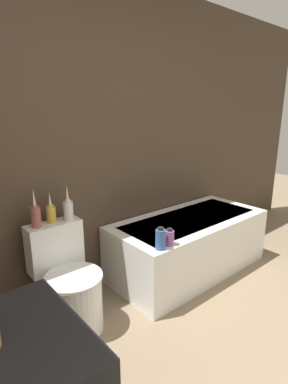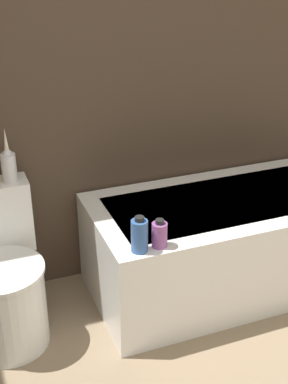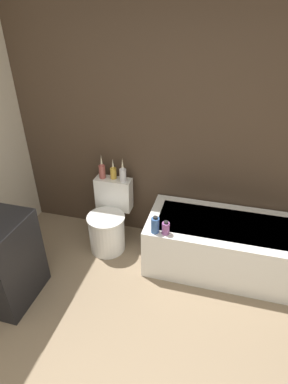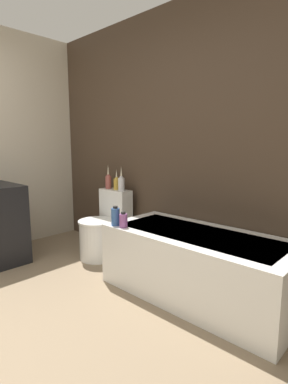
{
  "view_description": "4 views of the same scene",
  "coord_description": "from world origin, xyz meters",
  "views": [
    {
      "loc": [
        -1.31,
        0.05,
        1.56
      ],
      "look_at": [
        0.09,
        1.72,
        0.95
      ],
      "focal_mm": 28.0,
      "sensor_mm": 36.0,
      "label": 1
    },
    {
      "loc": [
        -0.61,
        -0.37,
        1.85
      ],
      "look_at": [
        0.14,
        1.58,
        0.81
      ],
      "focal_mm": 50.0,
      "sensor_mm": 36.0,
      "label": 2
    },
    {
      "loc": [
        0.57,
        -0.62,
        2.31
      ],
      "look_at": [
        -0.05,
        1.72,
        0.85
      ],
      "focal_mm": 28.0,
      "sensor_mm": 36.0,
      "label": 3
    },
    {
      "loc": [
        2.08,
        -0.18,
        1.27
      ],
      "look_at": [
        0.34,
        1.66,
        0.86
      ],
      "focal_mm": 28.0,
      "sensor_mm": 36.0,
      "label": 4
    }
  ],
  "objects": [
    {
      "name": "toilet",
      "position": [
        -0.49,
        1.86,
        0.31
      ],
      "size": [
        0.41,
        0.56,
        0.75
      ],
      "color": "white",
      "rests_on": "ground"
    },
    {
      "name": "vase_gold",
      "position": [
        -0.61,
        2.06,
        0.84
      ],
      "size": [
        0.07,
        0.07,
        0.28
      ],
      "color": "#994C47",
      "rests_on": "toilet"
    },
    {
      "name": "shampoo_bottle_tall",
      "position": [
        0.1,
        1.54,
        0.62
      ],
      "size": [
        0.08,
        0.08,
        0.17
      ],
      "color": "#335999",
      "rests_on": "bathtub"
    },
    {
      "name": "shampoo_bottle_short",
      "position": [
        0.2,
        1.54,
        0.61
      ],
      "size": [
        0.07,
        0.07,
        0.14
      ],
      "color": "#8C4C8C",
      "rests_on": "bathtub"
    },
    {
      "name": "wall_back_tiled",
      "position": [
        0.0,
        2.26,
        1.3
      ],
      "size": [
        6.4,
        0.06,
        2.6
      ],
      "color": "#423326",
      "rests_on": "ground_plane"
    },
    {
      "name": "bathtub",
      "position": [
        0.78,
        1.84,
        0.28
      ],
      "size": [
        1.59,
        0.73,
        0.54
      ],
      "color": "white",
      "rests_on": "ground"
    },
    {
      "name": "vase_silver",
      "position": [
        -0.49,
        2.08,
        0.82
      ],
      "size": [
        0.07,
        0.07,
        0.23
      ],
      "color": "gold",
      "rests_on": "toilet"
    },
    {
      "name": "vase_bronze",
      "position": [
        -0.37,
        2.05,
        0.84
      ],
      "size": [
        0.07,
        0.07,
        0.27
      ],
      "color": "silver",
      "rests_on": "toilet"
    }
  ]
}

